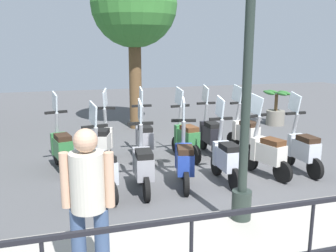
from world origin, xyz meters
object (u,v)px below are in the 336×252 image
Objects in this scene: scooter_near_2 at (226,157)px; scooter_near_5 at (102,169)px; potted_palm at (276,111)px; scooter_near_0 at (302,148)px; scooter_far_1 at (210,133)px; scooter_far_5 at (62,147)px; tree_distant at (134,6)px; scooter_far_4 at (104,141)px; scooter_near_3 at (184,160)px; scooter_near_1 at (267,152)px; scooter_far_0 at (245,132)px; scooter_far_3 at (144,137)px; lamp_post_near at (248,64)px; pedestrian_distant at (88,198)px; scooter_near_4 at (143,164)px; scooter_far_2 at (186,137)px.

scooter_near_5 is (-0.01, 2.20, 0.00)m from scooter_near_2.
scooter_near_0 reaches higher than potted_palm.
scooter_far_5 is at bearing 94.57° from scooter_far_1.
scooter_far_5 is at bearing 147.09° from tree_distant.
scooter_far_4 is (-0.01, 2.39, 0.00)m from scooter_far_1.
tree_distant is at bearing 12.68° from scooter_near_3.
scooter_near_1 is at bearing -102.63° from scooter_far_4.
scooter_near_5 is at bearing 104.37° from scooter_far_0.
scooter_near_5 and scooter_far_1 have the same top height.
potted_palm is 0.69× the size of scooter_far_0.
scooter_far_0 and scooter_far_3 have the same top height.
pedestrian_distant is (-0.93, 2.06, -1.14)m from lamp_post_near.
lamp_post_near is at bearing 126.66° from scooter_near_0.
scooter_far_5 is (1.54, 2.81, 0.00)m from scooter_near_2.
scooter_far_3 is at bearing 32.19° from scooter_near_2.
scooter_near_2 is at bearing 131.83° from scooter_far_0.
potted_palm is at bearing -46.07° from scooter_near_4.
scooter_far_2 is (1.58, -1.98, 0.00)m from scooter_near_5.
scooter_far_4 is (1.65, 2.85, 0.00)m from scooter_near_1.
tree_distant is 5.27m from potted_palm.
scooter_far_5 is at bearing 101.76° from scooter_far_3.
scooter_far_1 is 1.00× the size of scooter_far_4.
tree_distant is 3.10× the size of scooter_near_0.
scooter_far_4 is at bearing -20.97° from scooter_near_5.
scooter_near_0 is (1.75, -2.19, -1.74)m from lamp_post_near.
scooter_near_0 is at bearing -96.92° from scooter_far_4.
scooter_far_0 is 1.00× the size of scooter_far_3.
scooter_near_5 is at bearing 96.86° from scooter_near_4.
scooter_near_5 is (-0.06, 1.44, 0.00)m from scooter_near_3.
scooter_near_2 is 1.00× the size of scooter_far_4.
potted_palm is 5.18m from scooter_far_3.
scooter_far_0 is (-3.27, -1.87, -3.02)m from tree_distant.
scooter_near_0 is 0.78m from scooter_near_1.
scooter_near_1 is (2.67, -3.47, -0.60)m from pedestrian_distant.
scooter_near_3 is 1.00× the size of scooter_far_2.
tree_distant is at bearing -31.04° from scooter_near_5.
tree_distant is at bearing 18.62° from scooter_far_0.
potted_palm is 0.69× the size of scooter_near_5.
tree_distant reaches higher than scooter_far_1.
scooter_far_2 is at bearing 81.18° from scooter_far_0.
pedestrian_distant is at bearing 137.23° from potted_palm.
scooter_far_2 is 1.00× the size of scooter_far_4.
scooter_near_2 is at bearing -103.20° from scooter_near_5.
lamp_post_near is at bearing -179.01° from tree_distant.
lamp_post_near reaches higher than tree_distant.
scooter_far_0 is (1.53, 0.43, 0.00)m from scooter_near_0.
scooter_near_5 is 2.14m from scooter_far_3.
scooter_near_0 is 3.24m from scooter_far_3.
scooter_near_2 and scooter_far_0 have the same top height.
scooter_far_0 is 3.20m from scooter_far_4.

